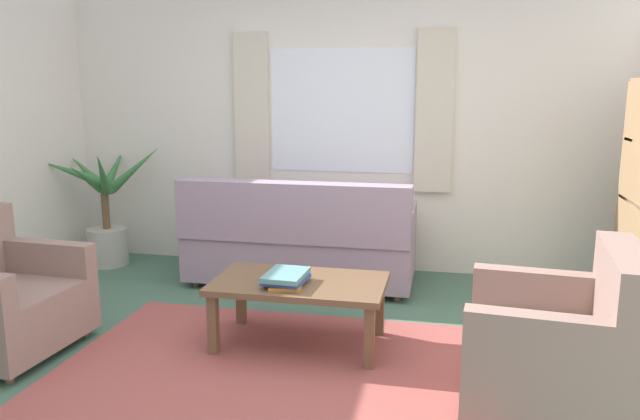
{
  "coord_description": "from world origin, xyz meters",
  "views": [
    {
      "loc": [
        0.97,
        -3.26,
        1.64
      ],
      "look_at": [
        0.13,
        0.7,
        0.84
      ],
      "focal_mm": 34.18,
      "sensor_mm": 36.0,
      "label": 1
    }
  ],
  "objects_px": {
    "potted_plant": "(106,213)",
    "coffee_table": "(299,289)",
    "book_stack_on_table": "(286,278)",
    "couch": "(300,243)",
    "armchair_right": "(560,346)"
  },
  "relations": [
    {
      "from": "couch",
      "to": "armchair_right",
      "type": "xyz_separation_m",
      "value": [
        1.81,
        -1.74,
        -0.01
      ]
    },
    {
      "from": "coffee_table",
      "to": "book_stack_on_table",
      "type": "xyz_separation_m",
      "value": [
        -0.06,
        -0.09,
        0.1
      ]
    },
    {
      "from": "armchair_right",
      "to": "coffee_table",
      "type": "bearing_deg",
      "value": -103.48
    },
    {
      "from": "coffee_table",
      "to": "book_stack_on_table",
      "type": "relative_size",
      "value": 3.26
    },
    {
      "from": "couch",
      "to": "armchair_right",
      "type": "distance_m",
      "value": 2.51
    },
    {
      "from": "couch",
      "to": "book_stack_on_table",
      "type": "height_order",
      "value": "couch"
    },
    {
      "from": "armchair_right",
      "to": "book_stack_on_table",
      "type": "xyz_separation_m",
      "value": [
        -1.56,
        0.42,
        0.13
      ]
    },
    {
      "from": "couch",
      "to": "coffee_table",
      "type": "height_order",
      "value": "couch"
    },
    {
      "from": "couch",
      "to": "potted_plant",
      "type": "relative_size",
      "value": 1.65
    },
    {
      "from": "armchair_right",
      "to": "book_stack_on_table",
      "type": "relative_size",
      "value": 2.71
    },
    {
      "from": "coffee_table",
      "to": "potted_plant",
      "type": "bearing_deg",
      "value": 147.21
    },
    {
      "from": "couch",
      "to": "armchair_right",
      "type": "height_order",
      "value": "couch"
    },
    {
      "from": "coffee_table",
      "to": "potted_plant",
      "type": "height_order",
      "value": "potted_plant"
    },
    {
      "from": "armchair_right",
      "to": "book_stack_on_table",
      "type": "distance_m",
      "value": 1.62
    },
    {
      "from": "potted_plant",
      "to": "coffee_table",
      "type": "bearing_deg",
      "value": -32.79
    }
  ]
}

